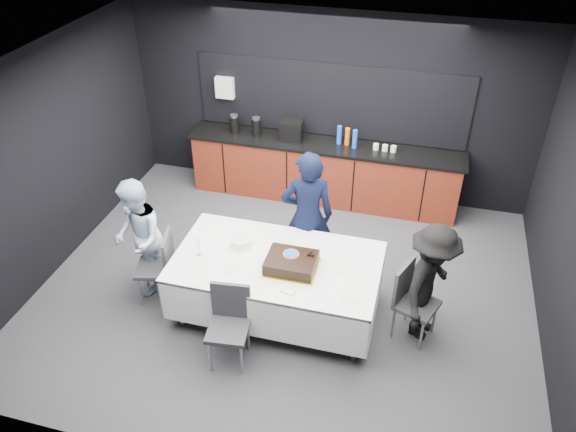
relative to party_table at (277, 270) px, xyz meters
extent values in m
plane|color=#414146|center=(0.00, 0.40, -0.64)|extent=(6.00, 6.00, 0.00)
cube|color=white|center=(0.00, 0.40, 2.16)|extent=(6.00, 5.00, 0.04)
cube|color=black|center=(0.00, 2.90, 0.76)|extent=(6.00, 0.04, 2.80)
cube|color=black|center=(0.00, -2.10, 0.76)|extent=(6.00, 0.04, 2.80)
cube|color=black|center=(-3.00, 0.40, 0.76)|extent=(0.04, 5.00, 2.80)
cube|color=black|center=(3.00, 0.40, 0.76)|extent=(0.04, 5.00, 2.80)
cube|color=maroon|center=(0.00, 2.60, -0.19)|extent=(4.00, 0.60, 0.90)
cube|color=black|center=(0.00, 2.60, 0.28)|extent=(4.10, 0.64, 0.04)
cube|color=black|center=(0.00, 2.88, 0.86)|extent=(4.00, 0.03, 1.10)
cube|color=white|center=(-1.60, 2.83, 0.91)|extent=(0.28, 0.12, 0.32)
cylinder|color=black|center=(-1.40, 2.60, 0.43)|extent=(0.14, 0.14, 0.26)
cylinder|color=black|center=(-1.05, 2.60, 0.43)|extent=(0.14, 0.14, 0.26)
cube|color=black|center=(-0.50, 2.60, 0.45)|extent=(0.32, 0.24, 0.30)
cylinder|color=blue|center=(0.20, 2.65, 0.44)|extent=(0.07, 0.07, 0.28)
cylinder|color=orange|center=(0.32, 2.65, 0.43)|extent=(0.07, 0.07, 0.26)
cylinder|color=blue|center=(0.44, 2.58, 0.44)|extent=(0.07, 0.07, 0.28)
cylinder|color=white|center=(0.75, 2.60, 0.34)|extent=(0.08, 0.08, 0.09)
cylinder|color=white|center=(0.88, 2.60, 0.34)|extent=(0.08, 0.08, 0.09)
cylinder|color=white|center=(1.00, 2.60, 0.34)|extent=(0.08, 0.08, 0.09)
cylinder|color=#99999E|center=(-1.40, 2.60, 0.57)|extent=(0.12, 0.12, 0.03)
cylinder|color=#99999E|center=(-1.05, 2.60, 0.57)|extent=(0.12, 0.12, 0.03)
cylinder|color=#99999E|center=(-1.00, -0.50, -0.27)|extent=(0.06, 0.06, 0.75)
cylinder|color=#99999E|center=(-1.00, 0.50, -0.27)|extent=(0.06, 0.06, 0.75)
cylinder|color=#99999E|center=(1.00, -0.50, -0.27)|extent=(0.06, 0.06, 0.75)
cylinder|color=#99999E|center=(1.00, 0.50, -0.27)|extent=(0.06, 0.06, 0.75)
cube|color=white|center=(0.00, 0.00, 0.12)|extent=(2.32, 1.32, 0.04)
cube|color=white|center=(0.00, -0.65, -0.15)|extent=(2.32, 0.02, 0.55)
cube|color=white|center=(0.00, 0.65, -0.15)|extent=(2.32, 0.02, 0.55)
cube|color=white|center=(-1.15, 0.00, -0.15)|extent=(0.02, 1.32, 0.55)
cube|color=white|center=(1.15, 0.00, -0.15)|extent=(0.02, 1.32, 0.55)
cube|color=yellow|center=(0.19, -0.08, 0.15)|extent=(0.59, 0.48, 0.01)
cube|color=black|center=(0.19, -0.08, 0.21)|extent=(0.54, 0.44, 0.12)
cube|color=black|center=(0.19, -0.08, 0.28)|extent=(0.54, 0.44, 0.01)
cylinder|color=#F15C14|center=(0.17, -0.02, 0.29)|extent=(0.18, 0.18, 0.00)
cylinder|color=blue|center=(0.17, -0.02, 0.29)|extent=(0.15, 0.15, 0.01)
sphere|color=black|center=(0.37, 0.04, 0.30)|extent=(0.04, 0.04, 0.04)
sphere|color=black|center=(0.39, 0.00, 0.30)|extent=(0.04, 0.04, 0.04)
sphere|color=black|center=(0.35, 0.00, 0.30)|extent=(0.04, 0.04, 0.04)
cylinder|color=white|center=(-0.47, 0.16, 0.19)|extent=(0.25, 0.25, 0.10)
cylinder|color=white|center=(-0.44, -0.26, 0.14)|extent=(0.20, 0.20, 0.01)
cylinder|color=white|center=(0.70, 0.04, 0.14)|extent=(0.18, 0.18, 0.01)
cylinder|color=white|center=(0.89, -0.38, 0.14)|extent=(0.22, 0.22, 0.01)
cylinder|color=white|center=(0.00, 0.32, 0.14)|extent=(0.19, 0.19, 0.01)
cube|color=white|center=(0.26, -0.46, 0.15)|extent=(0.16, 0.13, 0.02)
cylinder|color=white|center=(-0.88, -0.13, 0.14)|extent=(0.06, 0.06, 0.00)
cylinder|color=white|center=(-0.88, -0.13, 0.20)|extent=(0.01, 0.01, 0.12)
cylinder|color=white|center=(-0.88, -0.13, 0.31)|extent=(0.05, 0.05, 0.10)
cube|color=#323338|center=(-1.48, -0.13, -0.19)|extent=(0.51, 0.51, 0.05)
cube|color=#323338|center=(-1.30, -0.08, 0.06)|extent=(0.14, 0.42, 0.45)
cylinder|color=#99999E|center=(-1.69, 0.00, -0.42)|extent=(0.03, 0.03, 0.44)
cylinder|color=#99999E|center=(-1.60, -0.33, -0.42)|extent=(0.03, 0.03, 0.44)
cylinder|color=#99999E|center=(-1.36, 0.08, -0.42)|extent=(0.03, 0.03, 0.44)
cylinder|color=#99999E|center=(-1.27, -0.25, -0.42)|extent=(0.03, 0.03, 0.44)
cube|color=#323338|center=(1.59, 0.04, -0.19)|extent=(0.55, 0.55, 0.05)
cube|color=#323338|center=(1.41, 0.11, 0.06)|extent=(0.19, 0.40, 0.45)
cylinder|color=#99999E|center=(1.68, -0.18, -0.42)|extent=(0.03, 0.03, 0.44)
cylinder|color=#99999E|center=(1.81, 0.13, -0.42)|extent=(0.03, 0.03, 0.44)
cylinder|color=#99999E|center=(1.37, -0.06, -0.42)|extent=(0.03, 0.03, 0.44)
cylinder|color=#99999E|center=(1.49, 0.26, -0.42)|extent=(0.03, 0.03, 0.44)
cube|color=#323338|center=(-0.29, -0.85, -0.19)|extent=(0.46, 0.46, 0.05)
cube|color=#323338|center=(-0.31, -0.66, 0.06)|extent=(0.42, 0.09, 0.45)
cylinder|color=#99999E|center=(-0.44, -1.04, -0.42)|extent=(0.03, 0.03, 0.44)
cylinder|color=#99999E|center=(-0.10, -1.00, -0.42)|extent=(0.03, 0.03, 0.44)
cylinder|color=#99999E|center=(-0.48, -0.70, -0.42)|extent=(0.03, 0.03, 0.44)
cylinder|color=#99999E|center=(-0.14, -0.66, -0.42)|extent=(0.03, 0.03, 0.44)
imported|color=black|center=(0.17, 0.78, 0.24)|extent=(0.74, 0.59, 1.76)
imported|color=silver|center=(-1.71, 0.00, 0.12)|extent=(0.87, 0.93, 1.52)
imported|color=black|center=(1.69, 0.11, 0.09)|extent=(0.80, 1.06, 1.46)
camera|label=1|loc=(1.38, -4.67, 4.14)|focal=35.00mm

